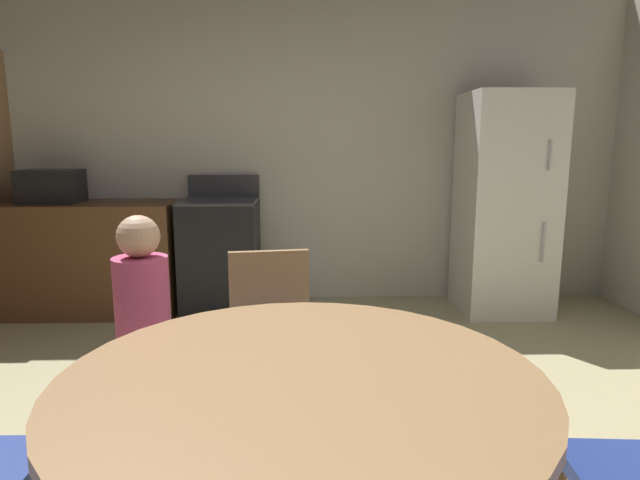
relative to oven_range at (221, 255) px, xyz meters
The scene contains 8 objects.
wall_back 1.10m from the oven_range, 37.66° to the left, with size 6.04×0.12×2.70m, color beige.
kitchen_counter 1.28m from the oven_range, behind, with size 1.86×0.60×0.90m, color brown.
oven_range is the anchor object (origin of this frame).
refrigerator 2.34m from the oven_range, ahead, with size 0.68×0.68×1.76m.
microwave 1.43m from the oven_range, behind, with size 0.44×0.32×0.26m, color black.
dining_table 3.03m from the oven_range, 77.14° to the right, with size 1.31×1.31×0.76m.
chair_north 2.01m from the oven_range, 74.65° to the right, with size 0.45×0.45×0.87m.
person_child 2.19m from the oven_range, 89.45° to the right, with size 0.31×0.31×1.09m.
Camera 1 is at (0.17, -1.88, 1.37)m, focal length 30.04 mm.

